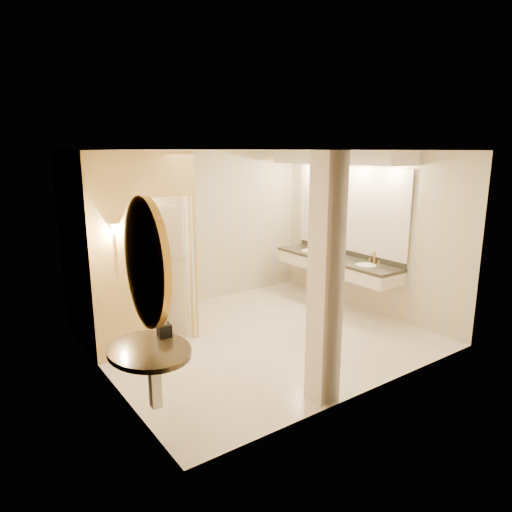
{
  "coord_description": "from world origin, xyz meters",
  "views": [
    {
      "loc": [
        -3.72,
        -5.14,
        2.69
      ],
      "look_at": [
        0.07,
        0.2,
        1.18
      ],
      "focal_mm": 32.0,
      "sensor_mm": 36.0,
      "label": 1
    }
  ],
  "objects": [
    {
      "name": "soap_bottle_a",
      "position": [
        1.89,
        0.53,
        0.94
      ],
      "size": [
        0.07,
        0.07,
        0.13
      ],
      "primitive_type": "imported",
      "rotation": [
        0.0,
        0.0,
        -0.32
      ],
      "color": "beige",
      "rests_on": "vanity"
    },
    {
      "name": "wall_back",
      "position": [
        0.0,
        2.0,
        1.35
      ],
      "size": [
        4.5,
        0.02,
        2.7
      ],
      "primitive_type": "cube",
      "color": "beige",
      "rests_on": "floor"
    },
    {
      "name": "toilet_closet",
      "position": [
        -1.13,
        0.97,
        1.39
      ],
      "size": [
        1.5,
        1.55,
        2.7
      ],
      "color": "#E2BF76",
      "rests_on": "floor"
    },
    {
      "name": "vanity",
      "position": [
        1.98,
        0.4,
        1.63
      ],
      "size": [
        0.75,
        2.68,
        2.09
      ],
      "color": "silver",
      "rests_on": "floor"
    },
    {
      "name": "console_shelf",
      "position": [
        -2.21,
        -1.29,
        1.34
      ],
      "size": [
        0.95,
        0.95,
        1.92
      ],
      "color": "black",
      "rests_on": "floor"
    },
    {
      "name": "tissue_box",
      "position": [
        -1.99,
        -1.12,
        0.94
      ],
      "size": [
        0.15,
        0.15,
        0.13
      ],
      "primitive_type": "cube",
      "rotation": [
        0.0,
        0.0,
        -0.14
      ],
      "color": "black",
      "rests_on": "console_shelf"
    },
    {
      "name": "floor",
      "position": [
        0.0,
        0.0,
        0.0
      ],
      "size": [
        4.5,
        4.5,
        0.0
      ],
      "primitive_type": "plane",
      "color": "white",
      "rests_on": "ground"
    },
    {
      "name": "ceiling",
      "position": [
        0.0,
        0.0,
        2.7
      ],
      "size": [
        4.5,
        4.5,
        0.0
      ],
      "primitive_type": "plane",
      "rotation": [
        3.14,
        0.0,
        0.0
      ],
      "color": "white",
      "rests_on": "wall_back"
    },
    {
      "name": "soap_bottle_c",
      "position": [
        1.84,
        0.67,
        0.97
      ],
      "size": [
        0.08,
        0.08,
        0.2
      ],
      "primitive_type": "imported",
      "rotation": [
        0.0,
        0.0,
        -0.06
      ],
      "color": "#C6B28C",
      "rests_on": "vanity"
    },
    {
      "name": "wall_front",
      "position": [
        0.0,
        -2.0,
        1.35
      ],
      "size": [
        4.5,
        0.02,
        2.7
      ],
      "primitive_type": "cube",
      "color": "beige",
      "rests_on": "floor"
    },
    {
      "name": "wall_right",
      "position": [
        2.25,
        0.0,
        1.35
      ],
      "size": [
        0.02,
        4.0,
        2.7
      ],
      "primitive_type": "cube",
      "color": "beige",
      "rests_on": "floor"
    },
    {
      "name": "wall_left",
      "position": [
        -2.25,
        0.0,
        1.35
      ],
      "size": [
        0.02,
        4.0,
        2.7
      ],
      "primitive_type": "cube",
      "color": "beige",
      "rests_on": "floor"
    },
    {
      "name": "toilet",
      "position": [
        -1.56,
        1.75,
        0.34
      ],
      "size": [
        0.52,
        0.73,
        0.67
      ],
      "primitive_type": "imported",
      "rotation": [
        0.0,
        0.0,
        2.91
      ],
      "color": "white",
      "rests_on": "floor"
    },
    {
      "name": "wall_sconce",
      "position": [
        -1.93,
        0.43,
        1.73
      ],
      "size": [
        0.14,
        0.14,
        0.42
      ],
      "color": "gold",
      "rests_on": "toilet_closet"
    },
    {
      "name": "soap_bottle_b",
      "position": [
        1.85,
        0.76,
        0.94
      ],
      "size": [
        0.12,
        0.12,
        0.13
      ],
      "primitive_type": "imported",
      "rotation": [
        0.0,
        0.0,
        -0.2
      ],
      "color": "silver",
      "rests_on": "vanity"
    },
    {
      "name": "pillar",
      "position": [
        -0.45,
        -1.8,
        1.35
      ],
      "size": [
        0.28,
        0.28,
        2.7
      ],
      "primitive_type": "cube",
      "color": "silver",
      "rests_on": "floor"
    }
  ]
}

